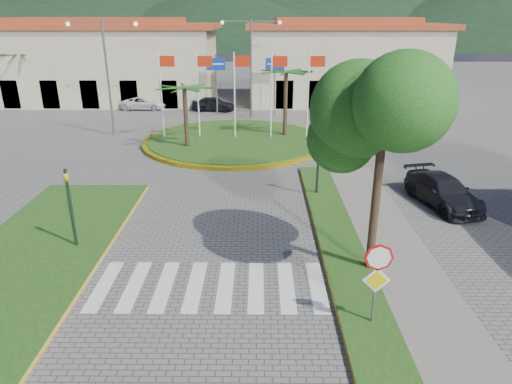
{
  "coord_description": "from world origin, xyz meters",
  "views": [
    {
      "loc": [
        1.69,
        -8.77,
        8.3
      ],
      "look_at": [
        1.57,
        8.0,
        1.76
      ],
      "focal_mm": 32.0,
      "sensor_mm": 36.0,
      "label": 1
    }
  ],
  "objects_px": {
    "deciduous_tree": "(384,124)",
    "car_dark_a": "(214,104)",
    "white_van": "(144,103)",
    "car_side_right": "(443,191)",
    "stop_sign": "(377,272)",
    "roundabout_island": "(235,140)",
    "car_dark_b": "(270,101)"
  },
  "relations": [
    {
      "from": "stop_sign",
      "to": "car_dark_a",
      "type": "bearing_deg",
      "value": 103.41
    },
    {
      "from": "roundabout_island",
      "to": "white_van",
      "type": "bearing_deg",
      "value": 127.81
    },
    {
      "from": "stop_sign",
      "to": "car_side_right",
      "type": "relative_size",
      "value": 0.57
    },
    {
      "from": "roundabout_island",
      "to": "car_dark_a",
      "type": "xyz_separation_m",
      "value": [
        -2.52,
        11.07,
        0.49
      ]
    },
    {
      "from": "car_dark_a",
      "to": "car_dark_b",
      "type": "distance_m",
      "value": 5.62
    },
    {
      "from": "white_van",
      "to": "deciduous_tree",
      "type": "bearing_deg",
      "value": -152.0
    },
    {
      "from": "car_dark_b",
      "to": "car_side_right",
      "type": "xyz_separation_m",
      "value": [
        7.53,
        -24.23,
        0.09
      ]
    },
    {
      "from": "stop_sign",
      "to": "car_side_right",
      "type": "distance_m",
      "value": 10.51
    },
    {
      "from": "roundabout_island",
      "to": "white_van",
      "type": "height_order",
      "value": "roundabout_island"
    },
    {
      "from": "deciduous_tree",
      "to": "stop_sign",
      "type": "bearing_deg",
      "value": -101.18
    },
    {
      "from": "deciduous_tree",
      "to": "car_side_right",
      "type": "bearing_deg",
      "value": 51.57
    },
    {
      "from": "stop_sign",
      "to": "car_dark_a",
      "type": "xyz_separation_m",
      "value": [
        -7.42,
        31.11,
        -1.13
      ]
    },
    {
      "from": "white_van",
      "to": "car_dark_a",
      "type": "relative_size",
      "value": 1.09
    },
    {
      "from": "car_dark_a",
      "to": "car_dark_b",
      "type": "relative_size",
      "value": 1.09
    },
    {
      "from": "white_van",
      "to": "car_side_right",
      "type": "height_order",
      "value": "car_side_right"
    },
    {
      "from": "deciduous_tree",
      "to": "car_dark_a",
      "type": "xyz_separation_m",
      "value": [
        -8.02,
        28.07,
        -4.52
      ]
    },
    {
      "from": "deciduous_tree",
      "to": "car_dark_a",
      "type": "bearing_deg",
      "value": 105.94
    },
    {
      "from": "white_van",
      "to": "car_dark_a",
      "type": "bearing_deg",
      "value": -94.73
    },
    {
      "from": "car_side_right",
      "to": "car_dark_a",
      "type": "bearing_deg",
      "value": 106.75
    },
    {
      "from": "car_dark_b",
      "to": "roundabout_island",
      "type": "bearing_deg",
      "value": 167.16
    },
    {
      "from": "roundabout_island",
      "to": "deciduous_tree",
      "type": "distance_m",
      "value": 18.55
    },
    {
      "from": "car_dark_a",
      "to": "car_side_right",
      "type": "distance_m",
      "value": 25.53
    },
    {
      "from": "car_side_right",
      "to": "deciduous_tree",
      "type": "bearing_deg",
      "value": -141.61
    },
    {
      "from": "deciduous_tree",
      "to": "car_side_right",
      "type": "relative_size",
      "value": 1.46
    },
    {
      "from": "white_van",
      "to": "car_dark_b",
      "type": "xyz_separation_m",
      "value": [
        11.8,
        1.44,
        -0.0
      ]
    },
    {
      "from": "roundabout_island",
      "to": "stop_sign",
      "type": "xyz_separation_m",
      "value": [
        4.9,
        -20.04,
        1.62
      ]
    },
    {
      "from": "car_dark_a",
      "to": "stop_sign",
      "type": "bearing_deg",
      "value": -159.44
    },
    {
      "from": "white_van",
      "to": "car_side_right",
      "type": "relative_size",
      "value": 0.91
    },
    {
      "from": "stop_sign",
      "to": "white_van",
      "type": "height_order",
      "value": "stop_sign"
    },
    {
      "from": "roundabout_island",
      "to": "car_dark_b",
      "type": "height_order",
      "value": "roundabout_island"
    },
    {
      "from": "stop_sign",
      "to": "car_dark_b",
      "type": "height_order",
      "value": "stop_sign"
    },
    {
      "from": "white_van",
      "to": "stop_sign",
      "type": "bearing_deg",
      "value": -155.15
    }
  ]
}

